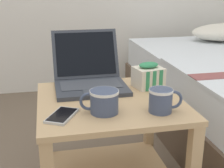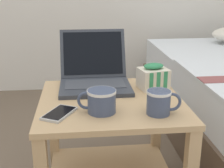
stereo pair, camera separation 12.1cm
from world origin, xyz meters
The scene contains 6 objects.
bedside_table centered at (0.00, 0.00, 0.32)m, with size 0.58×0.56×0.50m.
laptop centered at (-0.06, 0.19, 0.54)m, with size 0.32×0.35×0.24m.
mug_front_left centered at (0.16, -0.16, 0.55)m, with size 0.13×0.09×0.09m.
mug_front_right centered at (-0.05, -0.13, 0.54)m, with size 0.14×0.11×0.09m.
snack_bag centered at (0.20, 0.12, 0.55)m, with size 0.14×0.13×0.12m.
cell_phone centered at (-0.20, -0.13, 0.50)m, with size 0.13×0.16×0.01m.
Camera 2 is at (-0.12, -1.19, 0.96)m, focal length 50.00 mm.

